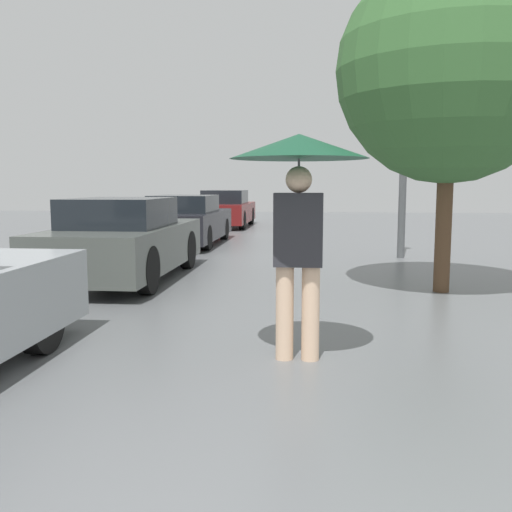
# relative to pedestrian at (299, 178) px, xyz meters

# --- Properties ---
(pedestrian) EXTENTS (1.15, 1.15, 1.90)m
(pedestrian) POSITION_rel_pedestrian_xyz_m (0.00, 0.00, 0.00)
(pedestrian) COLOR beige
(pedestrian) RESTS_ON ground_plane
(parked_car_second) EXTENTS (1.62, 4.00, 1.28)m
(parked_car_second) POSITION_rel_pedestrian_xyz_m (-2.83, 3.91, -0.93)
(parked_car_second) COLOR #4C514C
(parked_car_second) RESTS_ON ground_plane
(parked_car_third) EXTENTS (1.68, 4.19, 1.23)m
(parked_car_third) POSITION_rel_pedestrian_xyz_m (-3.04, 9.23, -0.96)
(parked_car_third) COLOR black
(parked_car_third) RESTS_ON ground_plane
(parked_car_farthest) EXTENTS (1.66, 4.24, 1.29)m
(parked_car_farthest) POSITION_rel_pedestrian_xyz_m (-2.97, 15.29, -0.94)
(parked_car_farthest) COLOR maroon
(parked_car_farthest) RESTS_ON ground_plane
(tree) EXTENTS (3.03, 3.03, 4.52)m
(tree) POSITION_rel_pedestrian_xyz_m (1.91, 3.32, 1.46)
(tree) COLOR brown
(tree) RESTS_ON ground_plane
(street_lamp) EXTENTS (0.35, 0.35, 3.89)m
(street_lamp) POSITION_rel_pedestrian_xyz_m (1.91, 7.07, 0.94)
(street_lamp) COLOR #515456
(street_lamp) RESTS_ON ground_plane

